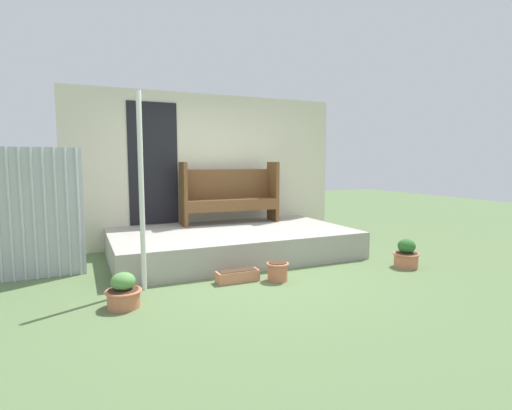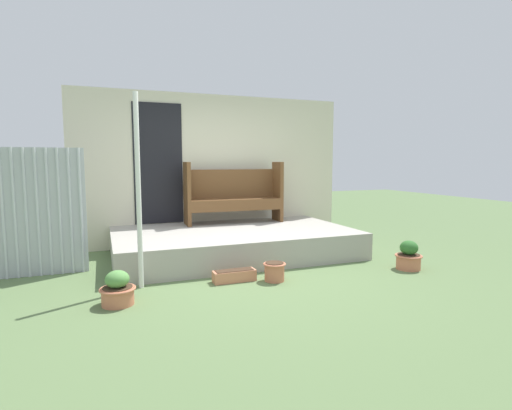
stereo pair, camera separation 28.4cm
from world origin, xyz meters
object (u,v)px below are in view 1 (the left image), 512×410
object	(u,v)px
support_post	(141,192)
flower_pot_left	(124,292)
bench	(230,193)
planter_box_rect	(238,276)
flower_pot_right	(406,255)
flower_pot_middle	(278,270)

from	to	relation	value
support_post	flower_pot_left	distance (m)	1.11
bench	planter_box_rect	size ratio (longest dim) A/B	3.21
support_post	flower_pot_right	world-z (taller)	support_post
bench	flower_pot_right	distance (m)	2.99
support_post	planter_box_rect	world-z (taller)	support_post
bench	flower_pot_middle	xyz separation A→B (m)	(-0.19, -2.16, -0.79)
flower_pot_right	planter_box_rect	distance (m)	2.39
flower_pot_left	flower_pot_right	size ratio (longest dim) A/B	0.93
flower_pot_right	flower_pot_middle	bearing A→B (deg)	175.00
flower_pot_middle	flower_pot_right	size ratio (longest dim) A/B	0.71
flower_pot_left	planter_box_rect	size ratio (longest dim) A/B	0.69
bench	flower_pot_right	world-z (taller)	bench
support_post	planter_box_rect	distance (m)	1.50
bench	flower_pot_right	xyz separation A→B (m)	(1.72, -2.33, -0.75)
support_post	flower_pot_right	distance (m)	3.60
flower_pot_middle	planter_box_rect	distance (m)	0.49
support_post	flower_pot_middle	size ratio (longest dim) A/B	7.92
bench	flower_pot_right	bearing A→B (deg)	-51.97
bench	planter_box_rect	bearing A→B (deg)	-106.23
flower_pot_middle	flower_pot_right	bearing A→B (deg)	-5.00
planter_box_rect	flower_pot_right	bearing A→B (deg)	-7.79
flower_pot_right	support_post	bearing A→B (deg)	171.92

